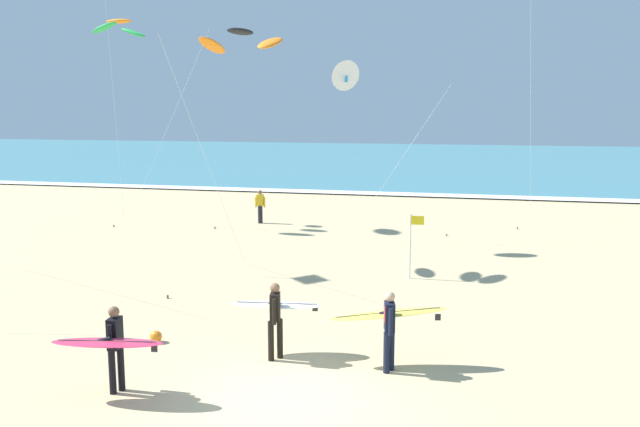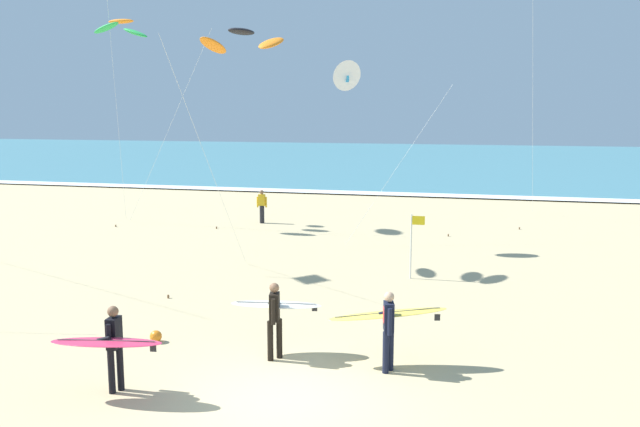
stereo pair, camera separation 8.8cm
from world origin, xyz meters
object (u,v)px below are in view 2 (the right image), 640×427
(kite_arc_charcoal_high, at_px, (241,40))
(beach_ball, at_px, (156,336))
(surfer_lead, at_px, (388,320))
(bystander_yellow_top, at_px, (262,206))
(kite_delta_ivory_close, at_px, (347,76))
(kite_arc_amber_low, at_px, (121,28))
(lifeguard_flag, at_px, (413,240))
(surfer_trailing, at_px, (110,343))
(surfer_third, at_px, (275,310))

(kite_arc_charcoal_high, distance_m, beach_ball, 10.92)
(surfer_lead, bearing_deg, bystander_yellow_top, 116.95)
(kite_arc_charcoal_high, relative_size, kite_delta_ivory_close, 1.11)
(kite_delta_ivory_close, distance_m, bystander_yellow_top, 8.85)
(surfer_lead, relative_size, bystander_yellow_top, 1.61)
(kite_arc_amber_low, bearing_deg, kite_arc_charcoal_high, -39.09)
(kite_delta_ivory_close, xyz_separation_m, bystander_yellow_top, (-4.98, 4.47, -5.79))
(kite_delta_ivory_close, distance_m, lifeguard_flag, 7.50)
(surfer_trailing, relative_size, beach_ball, 7.88)
(bystander_yellow_top, bearing_deg, lifeguard_flag, -47.49)
(surfer_trailing, height_order, kite_delta_ivory_close, kite_delta_ivory_close)
(surfer_trailing, relative_size, lifeguard_flag, 1.05)
(surfer_third, xyz_separation_m, beach_ball, (-2.99, 0.18, -0.91))
(kite_arc_amber_low, xyz_separation_m, beach_ball, (9.00, -14.66, -8.90))
(surfer_trailing, xyz_separation_m, kite_delta_ivory_close, (1.55, 14.44, 5.56))
(surfer_third, relative_size, kite_arc_charcoal_high, 0.26)
(beach_ball, bearing_deg, kite_delta_ivory_close, 79.56)
(beach_ball, bearing_deg, kite_arc_charcoal_high, 94.97)
(surfer_third, xyz_separation_m, bystander_yellow_top, (-5.83, 16.25, -0.23))
(surfer_third, bearing_deg, surfer_trailing, -132.03)
(kite_delta_ivory_close, height_order, lifeguard_flag, kite_delta_ivory_close)
(surfer_third, bearing_deg, kite_arc_charcoal_high, 114.44)
(surfer_lead, height_order, surfer_third, same)
(surfer_trailing, relative_size, kite_delta_ivory_close, 0.31)
(surfer_trailing, distance_m, beach_ball, 3.04)
(kite_arc_amber_low, distance_m, kite_delta_ivory_close, 11.80)
(surfer_lead, distance_m, surfer_trailing, 5.51)
(surfer_trailing, bearing_deg, lifeguard_flag, 65.58)
(kite_arc_charcoal_high, distance_m, kite_delta_ivory_close, 4.76)
(surfer_trailing, distance_m, kite_arc_charcoal_high, 12.67)
(beach_ball, bearing_deg, surfer_third, -3.42)
(surfer_trailing, height_order, kite_arc_amber_low, kite_arc_amber_low)
(lifeguard_flag, bearing_deg, bystander_yellow_top, 132.51)
(surfer_lead, relative_size, surfer_trailing, 1.16)
(surfer_third, xyz_separation_m, kite_delta_ivory_close, (-0.85, 11.78, 5.56))
(bystander_yellow_top, bearing_deg, surfer_third, -70.25)
(kite_arc_amber_low, bearing_deg, lifeguard_flag, -27.42)
(bystander_yellow_top, distance_m, beach_ball, 16.33)
(surfer_trailing, xyz_separation_m, kite_arc_charcoal_high, (-1.28, 10.75, 6.59))
(surfer_third, bearing_deg, kite_arc_amber_low, 128.93)
(surfer_third, distance_m, beach_ball, 3.13)
(surfer_third, bearing_deg, surfer_lead, -2.19)
(surfer_third, height_order, kite_arc_amber_low, kite_arc_amber_low)
(lifeguard_flag, bearing_deg, surfer_trailing, -114.42)
(kite_delta_ivory_close, bearing_deg, kite_arc_amber_low, 164.63)
(bystander_yellow_top, bearing_deg, kite_arc_charcoal_high, -75.20)
(lifeguard_flag, distance_m, beach_ball, 9.03)
(kite_arc_charcoal_high, height_order, bystander_yellow_top, kite_arc_charcoal_high)
(kite_arc_amber_low, xyz_separation_m, kite_delta_ivory_close, (11.14, -3.06, -2.43))
(kite_arc_charcoal_high, distance_m, lifeguard_flag, 8.69)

